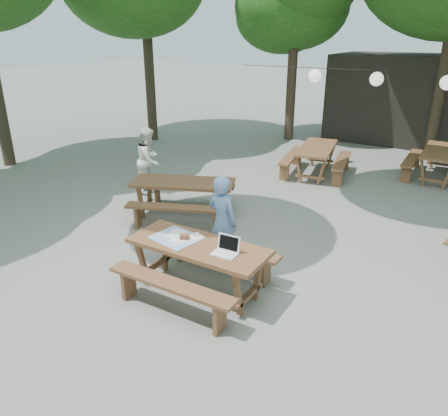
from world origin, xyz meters
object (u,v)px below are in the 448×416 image
main_picnic_table (199,267)px  picnic_table_nw (184,198)px  woman (223,222)px  second_person (149,160)px

main_picnic_table → picnic_table_nw: (-1.80, 2.12, 0.00)m
main_picnic_table → woman: woman is taller
main_picnic_table → woman: size_ratio=1.33×
main_picnic_table → picnic_table_nw: 2.78m
woman → second_person: size_ratio=1.00×
main_picnic_table → picnic_table_nw: bearing=130.4°
picnic_table_nw → woman: size_ratio=1.57×
second_person → main_picnic_table: bearing=-148.5°
picnic_table_nw → second_person: (-1.56, 0.83, 0.36)m
woman → picnic_table_nw: bearing=-26.6°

